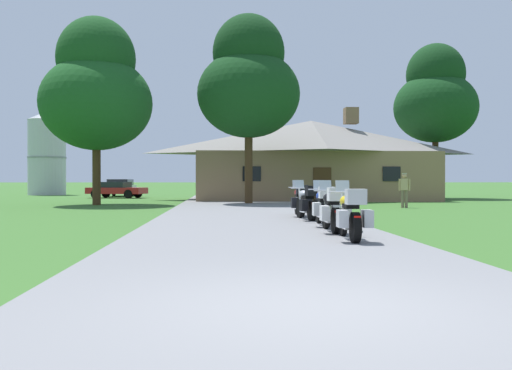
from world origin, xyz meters
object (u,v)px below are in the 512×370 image
object	(u,v)px
tree_left_near	(96,90)
parked_silver_suv_far_left	(121,187)
motorcycle_yellow_nearest_to_camera	(351,215)
metal_silo_distant	(47,153)
motorcycle_black_second_in_row	(332,210)
motorcycle_blue_third_in_row	(324,207)
motorcycle_silver_fourth_in_row	(308,203)
motorcycle_red_farthest_in_row	(300,201)
bystander_tan_shirt_near_lodge	(404,188)
tree_by_lodge_front	(249,82)
tree_right_of_lodge	(435,98)
parked_red_sedan_far_left	(117,189)

from	to	relation	value
tree_left_near	parked_silver_suv_far_left	distance (m)	16.57
motorcycle_yellow_nearest_to_camera	metal_silo_distant	size ratio (longest dim) A/B	0.28
motorcycle_black_second_in_row	motorcycle_blue_third_in_row	size ratio (longest dim) A/B	1.00
motorcycle_blue_third_in_row	parked_silver_suv_far_left	world-z (taller)	parked_silver_suv_far_left
motorcycle_silver_fourth_in_row	tree_left_near	xyz separation A→B (m)	(-9.58, 12.59, 5.61)
tree_left_near	motorcycle_red_farthest_in_row	bearing A→B (deg)	-48.11
motorcycle_red_farthest_in_row	metal_silo_distant	world-z (taller)	metal_silo_distant
motorcycle_yellow_nearest_to_camera	bystander_tan_shirt_near_lodge	world-z (taller)	bystander_tan_shirt_near_lodge
tree_by_lodge_front	metal_silo_distant	xyz separation A→B (m)	(-17.16, 20.09, -3.03)
motorcycle_blue_third_in_row	tree_left_near	distance (m)	18.69
tree_right_of_lodge	metal_silo_distant	size ratio (longest dim) A/B	1.50
motorcycle_silver_fourth_in_row	parked_silver_suv_far_left	world-z (taller)	parked_silver_suv_far_left
tree_right_of_lodge	parked_silver_suv_far_left	bearing A→B (deg)	164.90
motorcycle_blue_third_in_row	tree_right_of_lodge	xyz separation A→B (m)	(12.60, 24.13, 6.71)
motorcycle_red_farthest_in_row	motorcycle_silver_fourth_in_row	bearing A→B (deg)	-89.63
motorcycle_blue_third_in_row	tree_by_lodge_front	size ratio (longest dim) A/B	0.20
motorcycle_blue_third_in_row	bystander_tan_shirt_near_lodge	distance (m)	12.49
motorcycle_yellow_nearest_to_camera	tree_by_lodge_front	xyz separation A→B (m)	(-1.33, 19.06, 6.18)
motorcycle_black_second_in_row	tree_right_of_lodge	xyz separation A→B (m)	(12.73, 26.02, 6.71)
motorcycle_red_farthest_in_row	tree_left_near	xyz separation A→B (m)	(-9.60, 10.70, 5.61)
tree_left_near	parked_red_sedan_far_left	distance (m)	12.77
motorcycle_yellow_nearest_to_camera	tree_left_near	world-z (taller)	tree_left_near
bystander_tan_shirt_near_lodge	parked_silver_suv_far_left	bearing A→B (deg)	-24.97
motorcycle_yellow_nearest_to_camera	parked_silver_suv_far_left	size ratio (longest dim) A/B	0.45
motorcycle_yellow_nearest_to_camera	motorcycle_red_farthest_in_row	world-z (taller)	same
motorcycle_black_second_in_row	motorcycle_silver_fourth_in_row	bearing A→B (deg)	90.35
tree_right_of_lodge	tree_by_lodge_front	world-z (taller)	tree_right_of_lodge
parked_red_sedan_far_left	metal_silo_distant	bearing A→B (deg)	56.00
motorcycle_red_farthest_in_row	motorcycle_blue_third_in_row	bearing A→B (deg)	-88.13
motorcycle_yellow_nearest_to_camera	motorcycle_red_farthest_in_row	size ratio (longest dim) A/B	1.00
metal_silo_distant	parked_red_sedan_far_left	size ratio (longest dim) A/B	1.66
motorcycle_black_second_in_row	metal_silo_distant	xyz separation A→B (m)	(-18.46, 37.26, 3.15)
motorcycle_silver_fourth_in_row	parked_red_sedan_far_left	world-z (taller)	motorcycle_silver_fourth_in_row
motorcycle_red_farthest_in_row	metal_silo_distant	distance (m)	36.33
motorcycle_yellow_nearest_to_camera	motorcycle_silver_fourth_in_row	distance (m)	6.15
motorcycle_blue_third_in_row	motorcycle_red_farthest_in_row	xyz separation A→B (m)	(-0.08, 4.27, 0.00)
motorcycle_silver_fourth_in_row	motorcycle_red_farthest_in_row	world-z (taller)	same
tree_by_lodge_front	parked_red_sedan_far_left	distance (m)	15.77
parked_silver_suv_far_left	metal_silo_distant	bearing A→B (deg)	146.39
motorcycle_red_farthest_in_row	parked_red_sedan_far_left	world-z (taller)	motorcycle_red_farthest_in_row
tree_right_of_lodge	tree_left_near	size ratio (longest dim) A/B	1.11
motorcycle_yellow_nearest_to_camera	tree_left_near	xyz separation A→B (m)	(-9.58, 18.74, 5.61)
tree_left_near	tree_by_lodge_front	distance (m)	8.28
parked_silver_suv_far_left	parked_red_sedan_far_left	size ratio (longest dim) A/B	1.02
bystander_tan_shirt_near_lodge	tree_right_of_lodge	size ratio (longest dim) A/B	0.15
parked_silver_suv_far_left	motorcycle_black_second_in_row	bearing A→B (deg)	-71.74
motorcycle_blue_third_in_row	motorcycle_red_farthest_in_row	world-z (taller)	same
motorcycle_yellow_nearest_to_camera	motorcycle_blue_third_in_row	bearing A→B (deg)	90.66
parked_red_sedan_far_left	motorcycle_silver_fourth_in_row	bearing A→B (deg)	-141.24
metal_silo_distant	motorcycle_red_farthest_in_row	bearing A→B (deg)	-59.25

